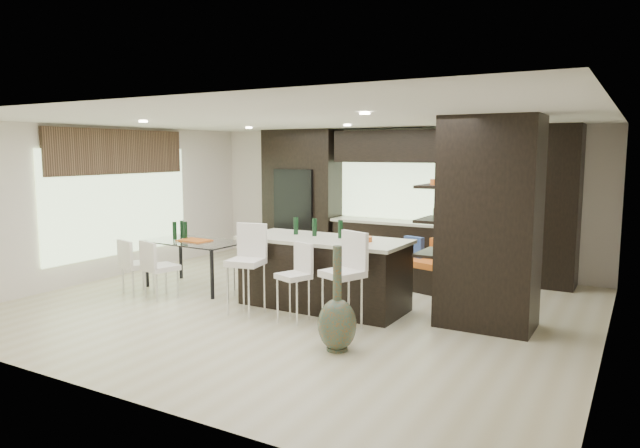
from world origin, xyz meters
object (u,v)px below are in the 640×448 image
Objects in this scene: stool_mid at (293,290)px; stool_left at (246,278)px; chair_near at (161,272)px; stool_right at (343,292)px; chair_far at (138,269)px; chair_end at (251,268)px; kitchen_island at (324,273)px; bench at (427,276)px; dining_table at (195,264)px; floor_vase at (337,299)px.

stool_left is at bearing -156.15° from stool_mid.
chair_near is (-1.67, 0.05, -0.09)m from stool_left.
stool_right is 3.18m from chair_near.
chair_end is at bearing 40.42° from chair_far.
chair_end is at bearing 179.10° from stool_right.
chair_far is at bearing 167.79° from stool_left.
kitchen_island is at bearing 30.83° from chair_far.
kitchen_island is 2.94× the size of chair_near.
kitchen_island is at bearing -103.96° from bench.
stool_mid is at bearing -14.83° from dining_table.
stool_right is at bearing -48.22° from kitchen_island.
stool_right reaches higher than bench.
bench is (0.97, 2.51, -0.17)m from stool_mid.
bench is 3.23m from floor_vase.
kitchen_island is 3.05m from chair_far.
stool_right is at bearing 18.25° from stool_mid.
kitchen_island reaches higher than chair_far.
chair_near is at bearing -127.80° from bench.
stool_mid is 1.01× the size of chair_near.
floor_vase is at bearing -13.09° from stool_mid.
chair_near is at bearing -86.97° from dining_table.
dining_table is (-3.40, -1.73, 0.15)m from bench.
floor_vase reaches higher than chair_far.
stool_left is 2.19m from chair_far.
stool_left is 1.68m from chair_near.
stool_left reaches higher than stool_right.
chair_near reaches higher than chair_far.
chair_near is at bearing 144.00° from chair_end.
stool_mid is at bearing -7.88° from stool_left.
chair_near is 0.94× the size of chair_end.
floor_vase reaches higher than chair_end.
chair_end is (-1.29, 0.78, 0.02)m from stool_mid.
bench is at bearing -32.52° from chair_end.
dining_table is (-2.43, -0.03, -0.12)m from kitchen_island.
stool_mid is at bearing -161.81° from stool_right.
dining_table is (-3.46, 1.48, -0.21)m from floor_vase.
chair_end is (1.66, 0.76, 0.04)m from chair_far.
stool_right is (0.75, -0.85, -0.01)m from kitchen_island.
floor_vase is (0.28, -0.66, 0.10)m from stool_right.
floor_vase is at bearing -102.50° from chair_end.
chair_end is at bearing -126.66° from bench.
chair_near is 0.51m from chair_far.
floor_vase is at bearing 5.43° from chair_far.
stool_mid is at bearing 15.30° from chair_near.
kitchen_island is 1.14m from stool_left.
bench is at bearing 45.14° from stool_left.
floor_vase is 2.76m from chair_end.
stool_right is 0.62× the size of dining_table.
kitchen_island reaches higher than stool_right.
kitchen_island is 2.03× the size of floor_vase.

